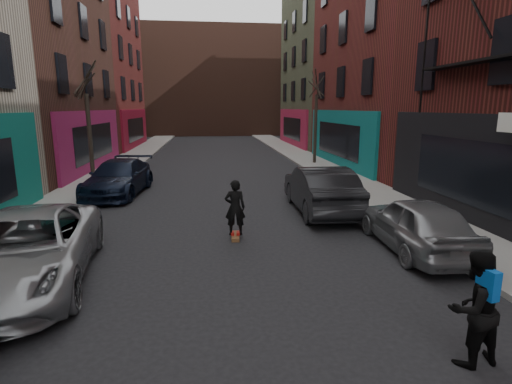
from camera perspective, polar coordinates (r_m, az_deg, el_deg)
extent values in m
cube|color=gray|center=(32.17, -16.72, 5.04)|extent=(2.50, 84.00, 0.13)
cube|color=gray|center=(32.46, 5.67, 5.54)|extent=(2.50, 84.00, 0.13)
cube|color=#47281E|center=(57.59, -6.30, 15.23)|extent=(40.00, 10.00, 14.00)
imported|color=#92959A|center=(9.73, -30.13, -7.12)|extent=(3.25, 5.81, 1.54)
imported|color=black|center=(18.08, -19.04, 1.95)|extent=(2.57, 5.25, 1.47)
imported|color=gray|center=(11.20, 21.94, -4.22)|extent=(1.86, 4.31, 1.45)
imported|color=black|center=(14.40, 9.16, 0.40)|extent=(1.84, 5.05, 1.65)
cube|color=brown|center=(11.57, -2.97, -6.32)|extent=(0.27, 0.81, 0.10)
imported|color=black|center=(11.33, -3.01, -2.23)|extent=(0.61, 0.42, 1.60)
imported|color=black|center=(6.73, 28.67, -14.37)|extent=(0.94, 0.78, 1.73)
cube|color=blue|center=(6.43, 30.23, -11.25)|extent=(0.19, 0.32, 0.42)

